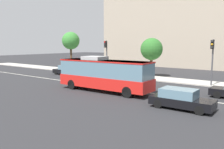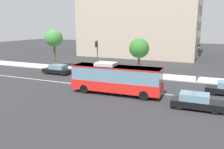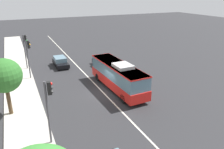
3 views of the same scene
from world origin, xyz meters
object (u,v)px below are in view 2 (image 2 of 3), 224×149
transit_bus (116,78)px  sedan_black (196,101)px  sedan_black_ahead (57,69)px  street_tree_kerbside_centre (139,48)px  traffic_light_mid_block (198,56)px  traffic_light_far_corner (97,51)px  street_tree_kerbside_left (54,38)px

transit_bus → sedan_black: 8.69m
sedan_black_ahead → street_tree_kerbside_centre: street_tree_kerbside_centre is taller
transit_bus → sedan_black_ahead: (-12.47, 6.26, -1.09)m
transit_bus → sedan_black: bearing=-12.2°
sedan_black_ahead → transit_bus: bearing=153.7°
street_tree_kerbside_centre → traffic_light_mid_block: bearing=-17.4°
traffic_light_mid_block → transit_bus: bearing=-37.1°
transit_bus → street_tree_kerbside_centre: bearing=92.9°
sedan_black_ahead → traffic_light_far_corner: traffic_light_far_corner is taller
traffic_light_mid_block → traffic_light_far_corner: bearing=-85.8°
sedan_black → street_tree_kerbside_centre: bearing=124.3°
street_tree_kerbside_left → transit_bus: bearing=-33.3°
sedan_black → sedan_black_ahead: 22.37m
transit_bus → sedan_black_ahead: size_ratio=2.23×
street_tree_kerbside_left → street_tree_kerbside_centre: bearing=4.4°
traffic_light_mid_block → street_tree_kerbside_left: (-23.97, 1.58, 1.65)m
transit_bus → sedan_black: transit_bus is taller
sedan_black → street_tree_kerbside_left: street_tree_kerbside_left is taller
sedan_black → traffic_light_mid_block: (-0.65, 10.58, 2.84)m
street_tree_kerbside_left → street_tree_kerbside_centre: size_ratio=1.23×
transit_bus → traffic_light_far_corner: 11.42m
transit_bus → street_tree_kerbside_left: 19.60m
traffic_light_mid_block → street_tree_kerbside_centre: size_ratio=0.94×
sedan_black → sedan_black_ahead: size_ratio=1.00×
transit_bus → sedan_black_ahead: transit_bus is taller
sedan_black → traffic_light_mid_block: bearing=92.4°
transit_bus → traffic_light_mid_block: size_ratio=1.94×
sedan_black → traffic_light_mid_block: size_ratio=0.87×
sedan_black → traffic_light_mid_block: 10.97m
traffic_light_mid_block → traffic_light_far_corner: (-14.74, -0.08, 0.00)m
traffic_light_far_corner → street_tree_kerbside_left: 9.53m
sedan_black_ahead → traffic_light_mid_block: traffic_light_mid_block is taller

